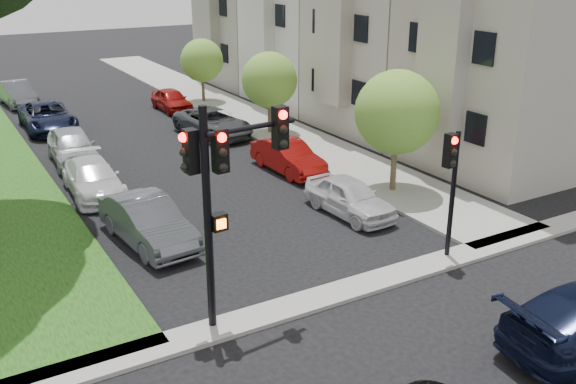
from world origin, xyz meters
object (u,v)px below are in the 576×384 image
small_tree_a (397,112)px  car_parked_6 (93,178)px  car_parked_5 (148,222)px  car_parked_7 (72,146)px  car_parked_1 (288,157)px  car_parked_9 (17,94)px  small_tree_c (202,60)px  car_parked_8 (48,117)px  car_parked_3 (172,100)px  traffic_signal_secondary (451,172)px  traffic_signal_main (223,177)px  car_parked_2 (213,123)px  car_parked_0 (350,197)px  small_tree_b (269,80)px

small_tree_a → car_parked_6: (-10.09, 5.61, -2.52)m
car_parked_5 → car_parked_7: size_ratio=1.01×
car_parked_1 → car_parked_9: (-7.84, 19.25, 0.06)m
small_tree_c → car_parked_8: size_ratio=0.76×
car_parked_3 → traffic_signal_secondary: bearing=-90.1°
car_parked_5 → car_parked_9: car_parked_5 is taller
car_parked_1 → car_parked_5: bearing=-154.6°
car_parked_8 → traffic_signal_main: bearing=-88.9°
car_parked_3 → car_parked_6: size_ratio=0.83×
car_parked_2 → car_parked_6: bearing=-152.4°
traffic_signal_secondary → car_parked_8: size_ratio=0.77×
car_parked_9 → car_parked_5: bearing=-94.0°
small_tree_c → car_parked_7: small_tree_c is taller
small_tree_c → car_parked_6: size_ratio=0.86×
car_parked_7 → car_parked_8: bearing=91.8°
traffic_signal_secondary → car_parked_0: 4.87m
small_tree_a → traffic_signal_main: (-9.56, -5.32, 0.71)m
car_parked_1 → car_parked_6: bearing=167.3°
traffic_signal_secondary → car_parked_0: size_ratio=1.02×
small_tree_c → car_parked_8: 10.05m
car_parked_1 → car_parked_8: car_parked_8 is taller
car_parked_5 → car_parked_3: bearing=61.0°
small_tree_c → car_parked_9: bearing=153.8°
traffic_signal_main → car_parked_3: size_ratio=1.49×
traffic_signal_secondary → car_parked_8: bearing=108.5°
traffic_signal_main → small_tree_c: bearing=68.1°
car_parked_0 → car_parked_1: (0.51, 5.20, 0.01)m
small_tree_c → car_parked_9: small_tree_c is taller
small_tree_a → car_parked_9: 25.64m
traffic_signal_secondary → car_parked_3: traffic_signal_secondary is taller
small_tree_a → small_tree_c: small_tree_a is taller
car_parked_5 → car_parked_8: bearing=83.7°
car_parked_9 → car_parked_3: bearing=-43.3°
car_parked_9 → car_parked_6: bearing=-94.9°
car_parked_5 → small_tree_a: bearing=-7.6°
car_parked_5 → car_parked_8: size_ratio=0.88×
small_tree_a → car_parked_3: 17.77m
car_parked_3 → car_parked_6: (-7.61, -11.80, 0.01)m
car_parked_1 → car_parked_8: 14.35m
car_parked_5 → traffic_signal_main: bearing=-94.4°
small_tree_a → car_parked_9: (-10.09, 23.44, -2.45)m
small_tree_c → car_parked_3: small_tree_c is taller
car_parked_1 → car_parked_2: 6.93m
small_tree_a → traffic_signal_secondary: small_tree_a is taller
small_tree_b → car_parked_3: 8.19m
small_tree_c → car_parked_0: bearing=-98.1°
traffic_signal_secondary → car_parked_1: bearing=89.4°
small_tree_a → traffic_signal_secondary: bearing=-113.6°
small_tree_b → car_parked_8: bearing=145.8°
small_tree_b → car_parked_9: 17.01m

